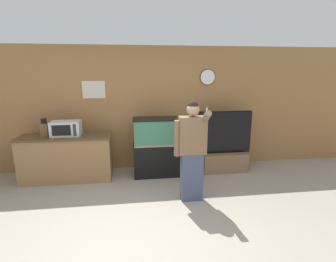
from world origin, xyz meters
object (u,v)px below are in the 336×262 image
object	(u,v)px
person_standing	(192,150)
aquarium_on_stand	(158,147)
tv_on_stand	(224,154)
counter_island	(67,158)
knife_block	(44,129)
microwave	(66,128)

from	to	relation	value
person_standing	aquarium_on_stand	bearing A→B (deg)	111.12
aquarium_on_stand	tv_on_stand	xyz separation A→B (m)	(1.41, 0.03, -0.22)
counter_island	knife_block	world-z (taller)	knife_block
knife_block	tv_on_stand	xyz separation A→B (m)	(3.55, 0.00, -0.64)
knife_block	aquarium_on_stand	bearing A→B (deg)	-0.72
tv_on_stand	person_standing	distance (m)	1.59
knife_block	tv_on_stand	size ratio (longest dim) A/B	0.27
knife_block	person_standing	world-z (taller)	person_standing
aquarium_on_stand	knife_block	bearing A→B (deg)	179.28
counter_island	knife_block	size ratio (longest dim) A/B	4.94
person_standing	tv_on_stand	bearing A→B (deg)	49.79
counter_island	microwave	world-z (taller)	microwave
microwave	aquarium_on_stand	distance (m)	1.81
counter_island	aquarium_on_stand	xyz separation A→B (m)	(1.78, -0.00, 0.15)
knife_block	aquarium_on_stand	xyz separation A→B (m)	(2.15, -0.03, -0.42)
tv_on_stand	person_standing	xyz separation A→B (m)	(-0.98, -1.15, 0.49)
tv_on_stand	counter_island	bearing A→B (deg)	-179.48
aquarium_on_stand	tv_on_stand	bearing A→B (deg)	1.22
counter_island	knife_block	xyz separation A→B (m)	(-0.36, 0.03, 0.57)
tv_on_stand	microwave	bearing A→B (deg)	-179.95
counter_island	person_standing	bearing A→B (deg)	-26.91
microwave	knife_block	world-z (taller)	knife_block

